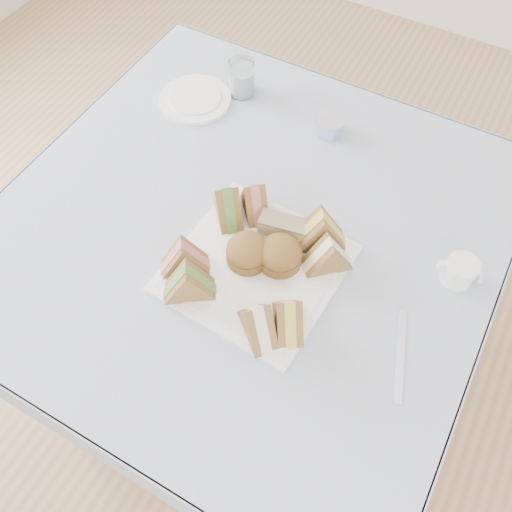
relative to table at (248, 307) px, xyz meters
The scene contains 21 objects.
floor 0.37m from the table, ahead, with size 4.00×4.00×0.00m, color #9E7751.
table is the anchor object (origin of this frame).
tablecloth 0.37m from the table, ahead, with size 1.02×1.02×0.01m, color #ABB8CA.
serving_plate 0.40m from the table, 50.18° to the right, with size 0.31×0.31×0.01m, color white.
sandwich_fl_a 0.46m from the table, 106.11° to the right, with size 0.10×0.04×0.09m, color olive, non-canonical shape.
sandwich_fl_b 0.48m from the table, 92.30° to the right, with size 0.10×0.05×0.09m, color olive, non-canonical shape.
sandwich_fr_a 0.50m from the table, 42.60° to the right, with size 0.10×0.05×0.09m, color olive, non-canonical shape.
sandwich_fr_b 0.50m from the table, 55.42° to the right, with size 0.10×0.05×0.09m, color olive, non-canonical shape.
sandwich_bl_a 0.43m from the table, 169.90° to the right, with size 0.10×0.05×0.09m, color olive, non-canonical shape.
sandwich_bl_b 0.43m from the table, 82.26° to the left, with size 0.09×0.04×0.08m, color olive, non-canonical shape.
sandwich_br_a 0.47m from the table, ahead, with size 0.10×0.04×0.09m, color olive, non-canonical shape.
sandwich_br_b 0.46m from the table, ahead, with size 0.11×0.05×0.10m, color olive, non-canonical shape.
scone_left 0.43m from the table, 57.72° to the right, with size 0.09×0.09×0.06m, color brown.
scone_right 0.43m from the table, 27.36° to the right, with size 0.09×0.09×0.06m, color brown.
pastry_slice 0.42m from the table, ahead, with size 0.10×0.04×0.05m, color tan.
side_plate 0.55m from the table, 137.82° to the left, with size 0.18×0.18×0.01m, color white.
water_glass 0.59m from the table, 120.92° to the left, with size 0.06×0.06×0.09m, color white.
tea_strainer 0.51m from the table, 83.14° to the left, with size 0.07×0.07×0.04m, color silver.
knife 0.55m from the table, 17.28° to the right, with size 0.01×0.18×0.00m, color silver.
fork 0.41m from the table, 19.14° to the right, with size 0.01×0.17×0.00m, color silver.
creamer_jug 0.59m from the table, 11.16° to the left, with size 0.06×0.06×0.05m, color white.
Camera 1 is at (0.34, -0.58, 1.66)m, focal length 38.00 mm.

